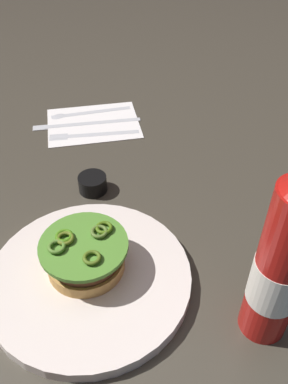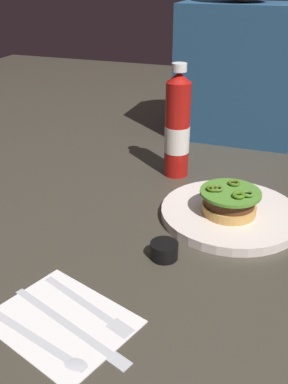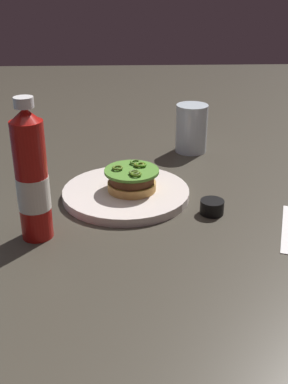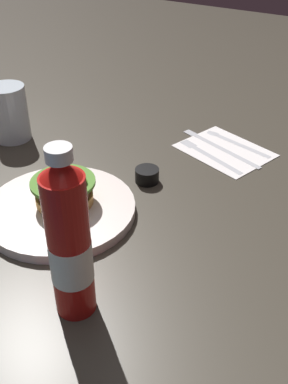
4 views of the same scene
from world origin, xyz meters
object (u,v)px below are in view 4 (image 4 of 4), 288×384
Objects in this scene: butter_knife at (216,144)px; condiment_cup at (147,175)px; ketchup_bottle at (69,245)px; spoon_utensil at (228,138)px; fork_utensil at (205,152)px; burger_sandwich at (64,191)px; napkin at (225,150)px; water_glass at (9,113)px; dinner_plate at (60,209)px.

condiment_cup is at bearing 73.08° from butter_knife.
ketchup_bottle reaches higher than spoon_utensil.
spoon_utensil is (-0.07, -0.24, -0.01)m from condiment_cup.
condiment_cup is at bearing 72.91° from spoon_utensil.
butter_knife is 0.04m from fork_utensil.
burger_sandwich is 0.24m from ketchup_bottle.
burger_sandwich is at bearing 68.61° from butter_knife.
ketchup_bottle is 0.36m from condiment_cup.
spoon_utensil is 1.00× the size of fork_utensil.
napkin is 0.05m from fork_utensil.
burger_sandwich is 0.32m from water_glass.
ketchup_bottle reaches higher than condiment_cup.
spoon_utensil and butter_knife have the same top height.
fork_utensil is (0.03, 0.03, 0.00)m from napkin.
condiment_cup is 0.17m from fork_utensil.
dinner_plate is 0.40m from napkin.
fork_utensil is (0.01, 0.04, 0.00)m from butter_knife.
burger_sandwich is (-0.00, -0.01, 0.03)m from dinner_plate.
dinner_plate is at bearing 67.34° from fork_utensil.
burger_sandwich is at bearing 63.26° from condiment_cup.
condiment_cup reaches higher than fork_utensil.
condiment_cup is at bearing 70.50° from fork_utensil.
spoon_utensil is (-0.16, -0.41, -0.00)m from dinner_plate.
fork_utensil is (-0.06, -0.16, -0.01)m from condiment_cup.
water_glass is at bearing 23.01° from napkin.
napkin is (-0.01, -0.52, -0.11)m from ketchup_bottle.
ketchup_bottle reaches higher than water_glass.
water_glass is at bearing -32.11° from dinner_plate.
fork_utensil is at bearing -112.66° from dinner_plate.
butter_knife is 1.24× the size of fork_utensil.
fork_utensil is (-0.14, -0.33, -0.00)m from dinner_plate.
water_glass is at bearing -37.66° from ketchup_bottle.
napkin is at bearing -156.99° from water_glass.
ketchup_bottle is at bearing 91.53° from butter_knife.
burger_sandwich reaches higher than napkin.
water_glass is 0.45m from fork_utensil.
dinner_plate reaches higher than fork_utensil.
napkin is at bearing -131.95° from fork_utensil.
spoon_utensil is at bearing -110.67° from dinner_plate.
spoon_utensil is at bearing -107.09° from condiment_cup.
ketchup_bottle is at bearing 90.13° from spoon_utensil.
butter_knife is (-0.14, -0.37, -0.00)m from dinner_plate.
dinner_plate is at bearing 69.05° from butter_knife.
condiment_cup is 0.21m from napkin.
fork_utensil is (0.02, -0.49, -0.11)m from ketchup_bottle.
burger_sandwich is 0.43m from spoon_utensil.
ketchup_bottle is 1.49× the size of fork_utensil.
butter_knife is (0.03, -0.01, 0.00)m from napkin.
ketchup_bottle is at bearing 131.76° from burger_sandwich.
dinner_plate is 0.40m from butter_knife.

